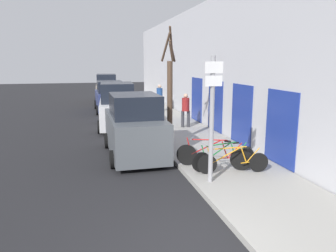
# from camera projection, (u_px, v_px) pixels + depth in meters

# --- Properties ---
(ground_plane) EXTENTS (80.00, 80.00, 0.00)m
(ground_plane) POSITION_uv_depth(u_px,v_px,m) (125.00, 131.00, 16.72)
(ground_plane) COLOR black
(sidewalk_curb) EXTENTS (3.20, 32.00, 0.15)m
(sidewalk_curb) POSITION_uv_depth(u_px,v_px,m) (162.00, 118.00, 19.98)
(sidewalk_curb) COLOR #9E9B93
(sidewalk_curb) RESTS_ON ground
(building_facade) EXTENTS (0.23, 32.00, 6.50)m
(building_facade) POSITION_uv_depth(u_px,v_px,m) (191.00, 66.00, 19.72)
(building_facade) COLOR #BCBCC1
(building_facade) RESTS_ON ground
(signpost) EXTENTS (0.50, 0.15, 3.49)m
(signpost) POSITION_uv_depth(u_px,v_px,m) (212.00, 117.00, 8.89)
(signpost) COLOR #939399
(signpost) RESTS_ON sidewalk_curb
(bicycle_0) EXTENTS (2.19, 0.46, 0.83)m
(bicycle_0) POSITION_uv_depth(u_px,v_px,m) (233.00, 162.00, 9.89)
(bicycle_0) COLOR black
(bicycle_0) RESTS_ON sidewalk_curb
(bicycle_1) EXTENTS (2.20, 0.44, 0.87)m
(bicycle_1) POSITION_uv_depth(u_px,v_px,m) (224.00, 158.00, 10.24)
(bicycle_1) COLOR black
(bicycle_1) RESTS_ON sidewalk_curb
(bicycle_2) EXTENTS (2.10, 1.28, 0.95)m
(bicycle_2) POSITION_uv_depth(u_px,v_px,m) (213.00, 155.00, 10.38)
(bicycle_2) COLOR black
(bicycle_2) RESTS_ON sidewalk_curb
(parked_car_0) EXTENTS (2.10, 4.34, 2.33)m
(parked_car_0) POSITION_uv_depth(u_px,v_px,m) (135.00, 128.00, 12.14)
(parked_car_0) COLOR #51565B
(parked_car_0) RESTS_ON ground
(parked_car_1) EXTENTS (2.24, 4.44, 2.40)m
(parked_car_1) POSITION_uv_depth(u_px,v_px,m) (117.00, 108.00, 17.33)
(parked_car_1) COLOR silver
(parked_car_1) RESTS_ON ground
(parked_car_2) EXTENTS (2.12, 4.69, 2.15)m
(parked_car_2) POSITION_uv_depth(u_px,v_px,m) (110.00, 97.00, 23.10)
(parked_car_2) COLOR navy
(parked_car_2) RESTS_ON ground
(parked_car_3) EXTENTS (2.15, 4.65, 2.42)m
(parked_car_3) POSITION_uv_depth(u_px,v_px,m) (107.00, 89.00, 28.44)
(parked_car_3) COLOR gray
(parked_car_3) RESTS_ON ground
(pedestrian_near) EXTENTS (0.45, 0.39, 1.74)m
(pedestrian_near) POSITION_uv_depth(u_px,v_px,m) (186.00, 108.00, 16.77)
(pedestrian_near) COLOR #333338
(pedestrian_near) RESTS_ON sidewalk_curb
(pedestrian_far) EXTENTS (0.46, 0.40, 1.80)m
(pedestrian_far) POSITION_uv_depth(u_px,v_px,m) (160.00, 96.00, 22.14)
(pedestrian_far) COLOR #1E2338
(pedestrian_far) RESTS_ON sidewalk_curb
(street_tree) EXTENTS (0.78, 1.35, 4.69)m
(street_tree) POSITION_uv_depth(u_px,v_px,m) (170.00, 93.00, 13.14)
(street_tree) COLOR #4C3828
(street_tree) RESTS_ON sidewalk_curb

